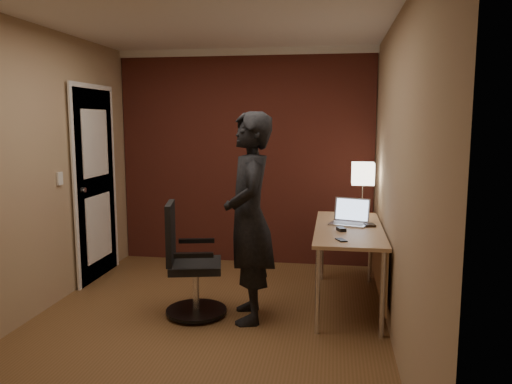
# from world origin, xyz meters

# --- Properties ---
(room) EXTENTS (4.00, 4.00, 4.00)m
(room) POSITION_xyz_m (-0.27, 1.54, 1.37)
(room) COLOR brown
(room) RESTS_ON ground
(desk) EXTENTS (0.60, 1.50, 0.73)m
(desk) POSITION_xyz_m (1.25, 0.68, 0.60)
(desk) COLOR tan
(desk) RESTS_ON ground
(desk_lamp) EXTENTS (0.22, 0.22, 0.54)m
(desk_lamp) POSITION_xyz_m (1.33, 1.30, 1.15)
(desk_lamp) COLOR silver
(desk_lamp) RESTS_ON desk
(laptop) EXTENTS (0.39, 0.34, 0.23)m
(laptop) POSITION_xyz_m (1.20, 0.83, 0.79)
(laptop) COLOR silver
(laptop) RESTS_ON desk
(mouse) EXTENTS (0.09, 0.12, 0.03)m
(mouse) POSITION_xyz_m (1.11, 0.50, 0.75)
(mouse) COLOR black
(mouse) RESTS_ON desk
(phone) EXTENTS (0.10, 0.13, 0.01)m
(phone) POSITION_xyz_m (1.11, 0.15, 0.73)
(phone) COLOR black
(phone) RESTS_ON desk
(wallet) EXTENTS (0.11, 0.13, 0.02)m
(wallet) POSITION_xyz_m (1.37, 0.74, 0.74)
(wallet) COLOR black
(wallet) RESTS_ON desk
(office_chair) EXTENTS (0.53, 0.60, 0.97)m
(office_chair) POSITION_xyz_m (-0.19, 0.20, 0.43)
(office_chair) COLOR black
(office_chair) RESTS_ON ground
(person) EXTENTS (0.55, 0.72, 1.76)m
(person) POSITION_xyz_m (0.34, 0.22, 0.88)
(person) COLOR black
(person) RESTS_ON ground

